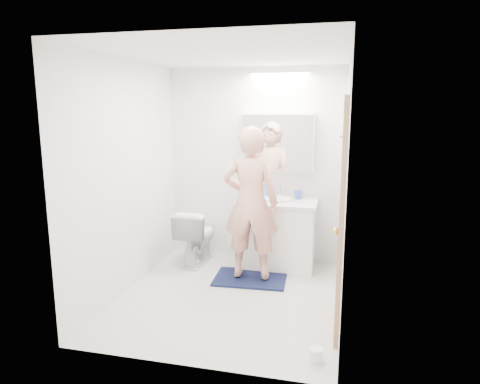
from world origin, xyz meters
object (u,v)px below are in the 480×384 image
(soap_bottle_b, at_px, (265,191))
(toilet_paper_roll, at_px, (316,354))
(person, at_px, (251,203))
(toilet, at_px, (196,236))
(soap_bottle_a, at_px, (253,189))
(medicine_cabinet, at_px, (278,142))
(vanity_cabinet, at_px, (277,235))
(toothbrush_cup, at_px, (298,195))

(soap_bottle_b, bearing_deg, toilet_paper_roll, -69.43)
(person, bearing_deg, toilet, -29.12)
(soap_bottle_a, bearing_deg, toilet, -158.11)
(person, relative_size, toilet_paper_roll, 15.27)
(medicine_cabinet, bearing_deg, vanity_cabinet, -80.42)
(toilet, bearing_deg, vanity_cabinet, -171.44)
(soap_bottle_b, bearing_deg, medicine_cabinet, 11.31)
(toothbrush_cup, bearing_deg, soap_bottle_a, -178.97)
(person, height_order, toothbrush_cup, person)
(medicine_cabinet, bearing_deg, toilet_paper_roll, -73.33)
(toilet, bearing_deg, soap_bottle_b, -157.83)
(toothbrush_cup, bearing_deg, toilet_paper_roll, -79.89)
(soap_bottle_a, bearing_deg, soap_bottle_b, 12.16)
(toilet, distance_m, toilet_paper_roll, 2.42)
(toothbrush_cup, xyz_separation_m, toilet_paper_roll, (0.37, -2.08, -0.82))
(toilet, bearing_deg, medicine_cabinet, -159.19)
(toothbrush_cup, height_order, toilet_paper_roll, toothbrush_cup)
(soap_bottle_b, height_order, toilet_paper_roll, soap_bottle_b)
(vanity_cabinet, height_order, toothbrush_cup, toothbrush_cup)
(toothbrush_cup, bearing_deg, toilet, -167.25)
(toilet, bearing_deg, soap_bottle_a, -156.21)
(person, bearing_deg, soap_bottle_a, -83.82)
(medicine_cabinet, bearing_deg, soap_bottle_b, -168.69)
(soap_bottle_a, bearing_deg, person, -80.69)
(medicine_cabinet, xyz_separation_m, toilet, (-0.95, -0.33, -1.15))
(toilet, relative_size, person, 0.41)
(person, xyz_separation_m, soap_bottle_a, (-0.10, 0.64, 0.04))
(toothbrush_cup, distance_m, toilet_paper_roll, 2.26)
(soap_bottle_b, bearing_deg, toothbrush_cup, -2.75)
(toilet, relative_size, toilet_paper_roll, 6.31)
(soap_bottle_a, xyz_separation_m, soap_bottle_b, (0.14, 0.03, -0.03))
(vanity_cabinet, height_order, toilet_paper_roll, vanity_cabinet)
(vanity_cabinet, xyz_separation_m, soap_bottle_b, (-0.19, 0.18, 0.51))
(soap_bottle_b, bearing_deg, vanity_cabinet, -44.15)
(person, relative_size, toothbrush_cup, 15.52)
(person, distance_m, soap_bottle_a, 0.65)
(vanity_cabinet, distance_m, soap_bottle_b, 0.57)
(person, bearing_deg, soap_bottle_b, -96.11)
(vanity_cabinet, distance_m, toilet, 0.99)
(person, relative_size, soap_bottle_a, 7.95)
(person, height_order, soap_bottle_b, person)
(soap_bottle_a, distance_m, toilet_paper_roll, 2.43)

